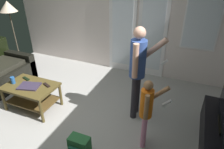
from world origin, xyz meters
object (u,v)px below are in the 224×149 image
person_child (147,109)px  cup_near_edge (13,80)px  coffee_table (31,92)px  floor_lamp (8,10)px  laptop_closed (29,86)px  dvd_remote_slim (26,79)px  tv_stand (218,137)px  person_adult (138,66)px  backpack (79,145)px  tv_remote_black (47,85)px

person_child → cup_near_edge: size_ratio=8.54×
coffee_table → cup_near_edge: cup_near_edge is taller
floor_lamp → cup_near_edge: bearing=-47.1°
laptop_closed → floor_lamp: bearing=125.1°
floor_lamp → dvd_remote_slim: size_ratio=9.61×
tv_stand → dvd_remote_slim: size_ratio=8.60×
person_adult → cup_near_edge: size_ratio=12.47×
tv_stand → person_child: 1.13m
tv_stand → laptop_closed: (-3.07, -0.31, 0.29)m
tv_stand → person_adult: person_adult is taller
backpack → cup_near_edge: (-1.65, 0.52, 0.41)m
person_adult → tv_remote_black: bearing=-164.2°
tv_remote_black → coffee_table: bearing=-134.4°
floor_lamp → laptop_closed: floor_lamp is taller
person_adult → laptop_closed: bearing=-161.9°
backpack → tv_stand: bearing=25.5°
person_child → laptop_closed: 2.10m
floor_lamp → cup_near_edge: 2.02m
person_child → dvd_remote_slim: size_ratio=6.38×
coffee_table → floor_lamp: floor_lamp is taller
laptop_closed → dvd_remote_slim: size_ratio=2.07×
tv_remote_black → backpack: bearing=-10.2°
coffee_table → dvd_remote_slim: dvd_remote_slim is taller
backpack → dvd_remote_slim: size_ratio=1.72×
person_child → backpack: size_ratio=3.72×
laptop_closed → dvd_remote_slim: laptop_closed is taller
person_child → backpack: (-0.79, -0.51, -0.52)m
floor_lamp → person_child: bearing=-20.0°
laptop_closed → coffee_table: bearing=103.4°
person_child → floor_lamp: bearing=160.0°
tv_stand → dvd_remote_slim: bearing=-177.8°
coffee_table → floor_lamp: 2.29m
person_child → floor_lamp: floor_lamp is taller
floor_lamp → backpack: floor_lamp is taller
coffee_table → person_adult: (1.79, 0.54, 0.60)m
tv_stand → cup_near_edge: bearing=-174.5°
backpack → floor_lamp: bearing=147.4°
coffee_table → dvd_remote_slim: bearing=146.8°
person_child → floor_lamp: size_ratio=0.66×
floor_lamp → dvd_remote_slim: floor_lamp is taller
person_child → cup_near_edge: bearing=179.8°
tv_stand → person_child: (-0.98, -0.34, 0.45)m
person_adult → backpack: bearing=-113.2°
person_adult → cup_near_edge: 2.24m
coffee_table → laptop_closed: laptop_closed is taller
backpack → tv_remote_black: tv_remote_black is taller
person_adult → person_child: size_ratio=1.46×
coffee_table → cup_near_edge: size_ratio=7.17×
person_adult → laptop_closed: 1.92m
tv_stand → person_adult: 1.52m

